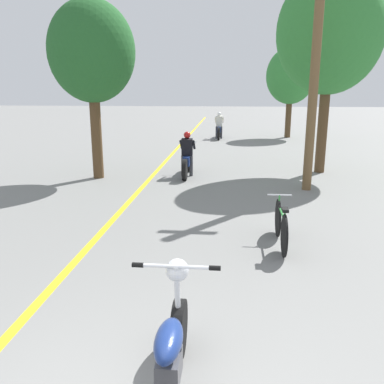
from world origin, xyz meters
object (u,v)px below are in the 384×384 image
at_px(roadside_tree_left, 92,53).
at_px(motorcycle_rider_far, 219,129).
at_px(roadside_tree_right_near, 330,33).
at_px(motorcycle_rider_lead, 187,159).
at_px(utility_pole, 314,75).
at_px(roadside_tree_right_far, 291,76).
at_px(motorcycle_foreground, 170,354).
at_px(bicycle_parked, 281,225).

relative_size(roadside_tree_left, motorcycle_rider_far, 2.42).
height_order(roadside_tree_right_near, motorcycle_rider_lead, roadside_tree_right_near).
xyz_separation_m(utility_pole, motorcycle_rider_lead, (-3.46, 1.51, -2.50)).
distance_m(roadside_tree_right_far, roadside_tree_left, 13.45).
height_order(roadside_tree_right_far, roadside_tree_left, roadside_tree_left).
bearing_deg(roadside_tree_right_near, motorcycle_rider_lead, -167.30).
bearing_deg(roadside_tree_right_far, motorcycle_rider_lead, -112.79).
distance_m(roadside_tree_left, motorcycle_foreground, 10.16).
bearing_deg(utility_pole, bicycle_parked, -105.74).
bearing_deg(motorcycle_foreground, roadside_tree_right_near, 71.86).
xyz_separation_m(motorcycle_foreground, motorcycle_rider_far, (-0.16, 19.36, 0.10)).
distance_m(roadside_tree_right_near, roadside_tree_right_far, 9.85).
relative_size(roadside_tree_right_near, roadside_tree_left, 1.20).
distance_m(motorcycle_rider_lead, motorcycle_rider_far, 9.87).
bearing_deg(motorcycle_rider_lead, roadside_tree_right_near, 12.70).
relative_size(roadside_tree_right_near, motorcycle_rider_lead, 3.07).
relative_size(motorcycle_rider_lead, bicycle_parked, 1.23).
bearing_deg(motorcycle_rider_lead, bicycle_parked, -68.38).
height_order(roadside_tree_left, motorcycle_rider_lead, roadside_tree_left).
bearing_deg(motorcycle_foreground, motorcycle_rider_far, 90.48).
height_order(roadside_tree_left, motorcycle_rider_far, roadside_tree_left).
relative_size(motorcycle_foreground, bicycle_parked, 1.18).
height_order(motorcycle_rider_far, bicycle_parked, motorcycle_rider_far).
bearing_deg(roadside_tree_left, motorcycle_foreground, -68.23).
distance_m(roadside_tree_right_near, motorcycle_rider_lead, 5.82).
bearing_deg(roadside_tree_right_near, roadside_tree_left, -167.61).
bearing_deg(utility_pole, motorcycle_foreground, -107.93).
height_order(motorcycle_rider_lead, bicycle_parked, motorcycle_rider_lead).
height_order(roadside_tree_right_far, motorcycle_rider_far, roadside_tree_right_far).
bearing_deg(motorcycle_rider_lead, roadside_tree_right_far, 67.21).
bearing_deg(motorcycle_foreground, utility_pole, 72.07).
bearing_deg(motorcycle_rider_far, bicycle_parked, -84.26).
xyz_separation_m(motorcycle_rider_lead, motorcycle_rider_far, (0.70, 9.84, 0.01)).
distance_m(roadside_tree_left, bicycle_parked, 7.89).
bearing_deg(roadside_tree_right_near, bicycle_parked, -106.89).
bearing_deg(roadside_tree_left, motorcycle_rider_lead, 11.89).
bearing_deg(motorcycle_rider_lead, roadside_tree_left, -168.11).
xyz_separation_m(motorcycle_foreground, bicycle_parked, (1.40, 3.79, -0.06)).
bearing_deg(bicycle_parked, motorcycle_rider_lead, 111.62).
xyz_separation_m(roadside_tree_right_far, motorcycle_rider_lead, (-4.52, -10.77, -2.80)).
xyz_separation_m(roadside_tree_right_near, roadside_tree_right_far, (0.23, 9.80, -1.01)).
relative_size(motorcycle_foreground, motorcycle_rider_far, 0.92).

